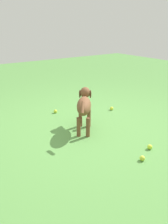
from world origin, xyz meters
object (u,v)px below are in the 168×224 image
(tennis_ball_1, at_px, (150,147))
(tennis_ball_2, at_px, (142,158))
(tennis_ball_3, at_px, (112,108))
(dog, at_px, (84,105))
(tennis_ball_0, at_px, (55,111))

(tennis_ball_1, xyz_separation_m, tennis_ball_2, (0.13, -0.29, 0.00))
(tennis_ball_1, xyz_separation_m, tennis_ball_3, (-1.39, 0.57, 0.00))
(dog, bearing_deg, tennis_ball_2, -137.82)
(dog, relative_size, tennis_ball_1, 11.17)
(tennis_ball_2, height_order, tennis_ball_3, same)
(tennis_ball_1, height_order, tennis_ball_2, same)
(tennis_ball_3, bearing_deg, dog, -66.55)
(tennis_ball_0, distance_m, tennis_ball_2, 2.01)
(tennis_ball_1, bearing_deg, tennis_ball_2, -66.29)
(tennis_ball_0, height_order, tennis_ball_3, same)
(dog, distance_m, tennis_ball_1, 1.12)
(dog, distance_m, tennis_ball_3, 1.08)
(tennis_ball_0, bearing_deg, tennis_ball_1, 11.84)
(tennis_ball_1, bearing_deg, dog, -159.87)
(dog, xyz_separation_m, tennis_ball_2, (1.12, 0.07, -0.37))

